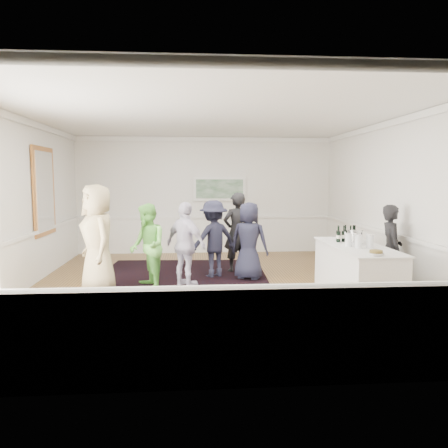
{
  "coord_description": "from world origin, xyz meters",
  "views": [
    {
      "loc": [
        -0.38,
        -8.1,
        2.07
      ],
      "look_at": [
        0.24,
        0.2,
        1.2
      ],
      "focal_mm": 35.0,
      "sensor_mm": 36.0,
      "label": 1
    }
  ],
  "objects": [
    {
      "name": "floor",
      "position": [
        0.0,
        0.0,
        0.0
      ],
      "size": [
        8.0,
        8.0,
        0.0
      ],
      "primitive_type": "plane",
      "color": "brown",
      "rests_on": "ground"
    },
    {
      "name": "ceiling",
      "position": [
        0.0,
        0.0,
        3.2
      ],
      "size": [
        7.0,
        8.0,
        0.02
      ],
      "primitive_type": "cube",
      "color": "white",
      "rests_on": "wall_back"
    },
    {
      "name": "wall_left",
      "position": [
        -3.5,
        0.0,
        1.6
      ],
      "size": [
        0.02,
        8.0,
        3.2
      ],
      "primitive_type": "cube",
      "color": "white",
      "rests_on": "floor"
    },
    {
      "name": "wall_right",
      "position": [
        3.5,
        0.0,
        1.6
      ],
      "size": [
        0.02,
        8.0,
        3.2
      ],
      "primitive_type": "cube",
      "color": "white",
      "rests_on": "floor"
    },
    {
      "name": "wall_back",
      "position": [
        0.0,
        4.0,
        1.6
      ],
      "size": [
        7.0,
        0.02,
        3.2
      ],
      "primitive_type": "cube",
      "color": "white",
      "rests_on": "floor"
    },
    {
      "name": "wall_front",
      "position": [
        0.0,
        -4.0,
        1.6
      ],
      "size": [
        7.0,
        0.02,
        3.2
      ],
      "primitive_type": "cube",
      "color": "white",
      "rests_on": "floor"
    },
    {
      "name": "wainscoting",
      "position": [
        0.0,
        0.0,
        0.5
      ],
      "size": [
        7.0,
        8.0,
        1.0
      ],
      "primitive_type": null,
      "color": "white",
      "rests_on": "floor"
    },
    {
      "name": "mirror",
      "position": [
        -3.45,
        1.3,
        1.8
      ],
      "size": [
        0.05,
        1.25,
        1.85
      ],
      "color": "#C27939",
      "rests_on": "wall_left"
    },
    {
      "name": "landscape_painting",
      "position": [
        0.4,
        3.95,
        1.78
      ],
      "size": [
        1.44,
        0.06,
        0.66
      ],
      "color": "white",
      "rests_on": "wall_back"
    },
    {
      "name": "area_rug",
      "position": [
        -0.6,
        0.48,
        0.01
      ],
      "size": [
        3.74,
        4.78,
        0.02
      ],
      "primitive_type": "cube",
      "rotation": [
        0.0,
        0.0,
        -0.05
      ],
      "color": "black",
      "rests_on": "floor"
    },
    {
      "name": "serving_table",
      "position": [
        2.45,
        -0.92,
        0.47
      ],
      "size": [
        0.87,
        2.29,
        0.93
      ],
      "color": "white",
      "rests_on": "floor"
    },
    {
      "name": "bartender",
      "position": [
        3.2,
        -0.58,
        0.8
      ],
      "size": [
        0.48,
        0.64,
        1.6
      ],
      "primitive_type": "imported",
      "rotation": [
        0.0,
        0.0,
        1.4
      ],
      "color": "black",
      "rests_on": "floor"
    },
    {
      "name": "guest_tan",
      "position": [
        -2.06,
        -0.21,
        0.98
      ],
      "size": [
        1.0,
        1.14,
        1.97
      ],
      "primitive_type": "imported",
      "rotation": [
        0.0,
        0.0,
        -1.08
      ],
      "color": "tan",
      "rests_on": "floor"
    },
    {
      "name": "guest_green",
      "position": [
        -1.21,
        0.06,
        0.8
      ],
      "size": [
        0.85,
        0.95,
        1.61
      ],
      "primitive_type": "imported",
      "rotation": [
        0.0,
        0.0,
        -1.21
      ],
      "color": "#70CE52",
      "rests_on": "floor"
    },
    {
      "name": "guest_lilac",
      "position": [
        -0.49,
        0.14,
        0.81
      ],
      "size": [
        0.97,
        0.94,
        1.63
      ],
      "primitive_type": "imported",
      "rotation": [
        0.0,
        0.0,
        2.39
      ],
      "color": "silver",
      "rests_on": "floor"
    },
    {
      "name": "guest_dark_a",
      "position": [
        0.08,
        0.93,
        0.81
      ],
      "size": [
        1.2,
        1.0,
        1.62
      ],
      "primitive_type": "imported",
      "rotation": [
        0.0,
        0.0,
        3.6
      ],
      "color": "#1C1C2E",
      "rests_on": "floor"
    },
    {
      "name": "guest_dark_b",
      "position": [
        0.61,
        1.42,
        0.88
      ],
      "size": [
        0.75,
        0.62,
        1.76
      ],
      "primitive_type": "imported",
      "rotation": [
        0.0,
        0.0,
        3.5
      ],
      "color": "black",
      "rests_on": "floor"
    },
    {
      "name": "guest_navy",
      "position": [
        0.79,
        0.65,
        0.8
      ],
      "size": [
        0.92,
        0.79,
        1.59
      ],
      "primitive_type": "imported",
      "rotation": [
        0.0,
        0.0,
        2.7
      ],
      "color": "#1C1C2E",
      "rests_on": "floor"
    },
    {
      "name": "wine_bottles",
      "position": [
        2.43,
        -0.42,
        1.08
      ],
      "size": [
        0.41,
        0.23,
        0.31
      ],
      "color": "black",
      "rests_on": "serving_table"
    },
    {
      "name": "juice_pitchers",
      "position": [
        2.39,
        -1.13,
        1.05
      ],
      "size": [
        0.4,
        0.32,
        0.24
      ],
      "color": "#6AA63B",
      "rests_on": "serving_table"
    },
    {
      "name": "ice_bucket",
      "position": [
        2.48,
        -0.73,
        1.04
      ],
      "size": [
        0.26,
        0.26,
        0.25
      ],
      "primitive_type": "cylinder",
      "color": "silver",
      "rests_on": "serving_table"
    },
    {
      "name": "nut_bowl",
      "position": [
        2.36,
        -1.88,
        0.96
      ],
      "size": [
        0.23,
        0.23,
        0.08
      ],
      "color": "white",
      "rests_on": "serving_table"
    }
  ]
}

